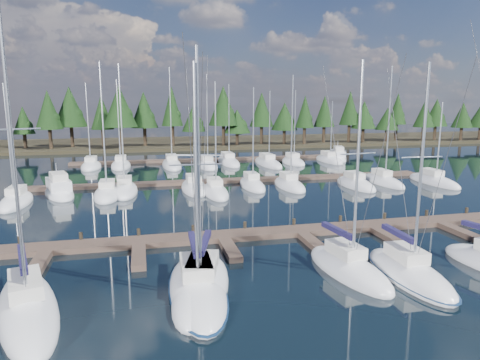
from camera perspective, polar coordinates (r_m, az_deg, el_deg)
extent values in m
plane|color=black|center=(44.61, 2.33, -2.57)|extent=(260.00, 260.00, 0.00)
cube|color=#2C2618|center=(103.01, -6.53, 4.97)|extent=(220.00, 30.00, 0.60)
cube|color=#4F3D31|center=(33.53, 7.77, -6.73)|extent=(44.00, 2.00, 0.40)
cube|color=#4F3D31|center=(29.38, -25.31, -10.19)|extent=(0.90, 4.00, 0.40)
cube|color=#4F3D31|center=(28.66, -13.35, -9.95)|extent=(0.90, 4.00, 0.40)
cube|color=#4F3D31|center=(29.18, -1.33, -9.28)|extent=(0.90, 4.00, 0.40)
cube|color=#4F3D31|center=(30.88, 9.75, -8.31)|extent=(0.90, 4.00, 0.40)
cube|color=#4F3D31|center=(33.58, 19.32, -7.21)|extent=(0.90, 4.00, 0.40)
cube|color=#4F3D31|center=(37.07, 27.24, -6.15)|extent=(0.90, 4.00, 0.40)
cylinder|color=black|center=(33.46, -27.29, -7.43)|extent=(0.26, 0.26, 0.90)
cylinder|color=black|center=(32.67, -20.43, -7.32)|extent=(0.26, 0.26, 0.90)
cylinder|color=black|center=(32.37, -13.35, -7.09)|extent=(0.26, 0.26, 0.90)
cylinder|color=black|center=(32.55, -6.25, -6.76)|extent=(0.26, 0.26, 0.90)
cylinder|color=black|center=(33.22, 0.66, -6.34)|extent=(0.26, 0.26, 0.90)
cylinder|color=black|center=(34.35, 7.19, -5.86)|extent=(0.26, 0.26, 0.90)
cylinder|color=black|center=(35.89, 13.23, -5.35)|extent=(0.26, 0.26, 0.90)
cylinder|color=black|center=(37.79, 18.70, -4.83)|extent=(0.26, 0.26, 0.90)
cylinder|color=black|center=(40.00, 23.60, -4.33)|extent=(0.26, 0.26, 0.90)
cylinder|color=black|center=(42.48, 27.96, -3.85)|extent=(0.26, 0.26, 0.90)
cube|color=#4F3D31|center=(54.07, -0.46, -0.03)|extent=(50.00, 1.80, 0.40)
cube|color=#4F3D31|center=(73.48, -3.85, 2.74)|extent=(46.00, 1.80, 0.40)
ellipsoid|color=white|center=(23.72, -26.42, -15.39)|extent=(5.26, 10.28, 1.90)
cube|color=silver|center=(23.70, -26.72, -12.27)|extent=(2.27, 3.46, 0.70)
cylinder|color=silver|center=(21.13, -28.12, 4.05)|extent=(0.20, 0.20, 14.30)
cylinder|color=silver|center=(24.56, -26.99, -9.63)|extent=(1.31, 4.24, 0.12)
cube|color=#1A163C|center=(24.51, -27.02, -9.30)|extent=(1.48, 4.11, 0.30)
cylinder|color=silver|center=(21.08, -28.28, 5.98)|extent=(2.32, 0.72, 0.07)
cylinder|color=#3F3F44|center=(19.03, -27.95, 3.03)|extent=(1.20, 4.14, 14.61)
cylinder|color=#3F3F44|center=(23.77, -28.21, 4.26)|extent=(1.47, 5.10, 14.61)
ellipsoid|color=white|center=(23.48, -5.72, -14.56)|extent=(3.21, 9.33, 1.90)
cube|color=silver|center=(23.42, -5.88, -11.42)|extent=(1.70, 3.01, 0.70)
cylinder|color=silver|center=(21.13, -5.91, 0.59)|extent=(0.17, 0.17, 10.91)
cylinder|color=silver|center=(24.19, -6.16, -8.81)|extent=(0.26, 4.06, 0.12)
cube|color=#1A163C|center=(24.14, -6.16, -8.47)|extent=(0.48, 3.89, 0.30)
cylinder|color=silver|center=(21.04, -5.94, 2.05)|extent=(2.61, 0.16, 0.07)
cylinder|color=#3F3F44|center=(19.21, -5.36, -0.85)|extent=(0.17, 4.00, 11.22)
cylinder|color=#3F3F44|center=(23.56, -6.44, 1.23)|extent=(0.20, 4.92, 11.22)
ellipsoid|color=#0E2546|center=(23.45, -5.72, -14.40)|extent=(3.34, 9.70, 0.18)
ellipsoid|color=white|center=(23.73, -5.11, -14.26)|extent=(5.05, 9.40, 1.90)
cube|color=silver|center=(23.67, -5.02, -11.17)|extent=(2.24, 3.18, 0.70)
cylinder|color=silver|center=(21.36, -5.55, 1.75)|extent=(0.20, 0.20, 11.68)
cylinder|color=silver|center=(24.41, -4.73, -8.60)|extent=(1.15, 3.85, 0.12)
cube|color=#1A163C|center=(24.36, -4.74, -8.27)|extent=(1.33, 3.73, 0.30)
cylinder|color=silver|center=(21.28, -5.58, 3.31)|extent=(2.45, 0.73, 0.07)
cylinder|color=#3F3F44|center=(19.50, -6.30, 0.45)|extent=(1.05, 3.76, 11.99)
cylinder|color=#3F3F44|center=(23.72, -4.78, 2.27)|extent=(1.28, 4.63, 11.99)
ellipsoid|color=white|center=(26.73, 14.25, -11.63)|extent=(3.52, 7.89, 1.90)
cube|color=silver|center=(26.60, 13.89, -8.96)|extent=(1.70, 2.60, 0.70)
cylinder|color=silver|center=(24.75, 15.42, 2.12)|extent=(0.18, 0.18, 11.25)
cylinder|color=silver|center=(27.08, 12.87, -6.90)|extent=(0.56, 3.34, 0.12)
cube|color=#1A163C|center=(27.04, 12.88, -6.59)|extent=(0.77, 3.22, 0.30)
cylinder|color=silver|center=(24.68, 15.49, 3.41)|extent=(2.26, 0.37, 0.07)
cylinder|color=#3F3F44|center=(23.49, 17.74, 1.19)|extent=(0.47, 3.28, 11.56)
cylinder|color=#3F3F44|center=(26.41, 12.84, 2.41)|extent=(0.57, 4.04, 11.56)
ellipsoid|color=white|center=(27.14, 21.57, -11.72)|extent=(2.90, 7.86, 1.90)
cube|color=silver|center=(27.03, 21.29, -9.08)|extent=(1.55, 2.53, 0.70)
cylinder|color=silver|center=(25.19, 23.03, 1.58)|extent=(0.16, 0.16, 11.07)
cylinder|color=silver|center=(27.54, 20.34, -7.01)|extent=(0.20, 3.43, 0.12)
cube|color=#1A163C|center=(27.50, 20.36, -6.71)|extent=(0.43, 3.28, 0.30)
cylinder|color=silver|center=(25.12, 23.12, 2.83)|extent=(2.44, 0.13, 0.07)
cylinder|color=#3F3F44|center=(23.87, 25.26, 0.60)|extent=(0.11, 3.38, 11.38)
cylinder|color=#3F3F44|center=(26.91, 20.53, 1.95)|extent=(0.13, 4.16, 11.38)
ellipsoid|color=#0E2546|center=(27.11, 21.58, -11.58)|extent=(3.02, 8.18, 0.18)
ellipsoid|color=white|center=(47.84, -27.68, -2.70)|extent=(2.60, 7.98, 1.90)
cube|color=silver|center=(47.98, -27.69, -1.20)|extent=(1.43, 2.55, 0.70)
cylinder|color=silver|center=(46.56, -28.46, 4.68)|extent=(0.16, 0.16, 10.76)
ellipsoid|color=white|center=(47.91, -17.26, -1.94)|extent=(2.77, 7.87, 1.90)
cube|color=silver|center=(48.06, -17.31, -0.45)|extent=(1.52, 2.52, 0.70)
cylinder|color=silver|center=(46.55, -17.79, 6.80)|extent=(0.16, 0.16, 12.96)
ellipsoid|color=white|center=(49.44, -15.09, -1.46)|extent=(2.76, 8.77, 1.90)
cube|color=silver|center=(49.65, -15.14, 0.00)|extent=(1.52, 2.81, 0.70)
cylinder|color=silver|center=(48.07, -15.52, 7.01)|extent=(0.16, 0.16, 12.94)
ellipsoid|color=white|center=(49.41, -6.11, -1.16)|extent=(2.82, 8.74, 1.90)
cube|color=silver|center=(49.61, -6.20, 0.30)|extent=(1.55, 2.80, 0.70)
cylinder|color=silver|center=(48.15, -6.18, 5.36)|extent=(0.16, 0.16, 9.63)
ellipsoid|color=white|center=(47.08, -3.28, -1.70)|extent=(2.52, 8.15, 1.90)
cube|color=silver|center=(47.23, -3.38, -0.17)|extent=(1.38, 2.61, 0.70)
cylinder|color=silver|center=(45.76, -3.28, 6.04)|extent=(0.16, 0.16, 11.08)
ellipsoid|color=white|center=(50.74, 1.63, -0.79)|extent=(2.46, 7.72, 1.90)
cube|color=silver|center=(50.89, 1.53, 0.61)|extent=(1.35, 2.47, 0.70)
cylinder|color=silver|center=(49.53, 1.78, 6.11)|extent=(0.16, 0.16, 10.59)
ellipsoid|color=white|center=(51.02, 6.61, -0.80)|extent=(2.69, 7.98, 1.90)
cube|color=silver|center=(51.17, 6.49, 0.61)|extent=(1.48, 2.55, 0.70)
cylinder|color=silver|center=(49.77, 6.93, 6.86)|extent=(0.16, 0.16, 11.97)
ellipsoid|color=white|center=(52.95, 15.15, -0.68)|extent=(2.81, 8.12, 1.90)
cube|color=silver|center=(53.09, 15.01, 0.67)|extent=(1.55, 2.60, 0.70)
cylinder|color=silver|center=(51.77, 15.71, 6.38)|extent=(0.16, 0.16, 11.43)
ellipsoid|color=white|center=(55.90, 18.54, -0.29)|extent=(2.43, 8.58, 1.90)
cube|color=silver|center=(56.06, 18.38, 1.00)|extent=(1.34, 2.75, 0.70)
cylinder|color=silver|center=(54.71, 19.23, 7.29)|extent=(0.16, 0.16, 13.15)
ellipsoid|color=white|center=(58.31, 24.39, -0.26)|extent=(2.60, 9.13, 1.90)
cube|color=silver|center=(58.47, 24.21, 0.98)|extent=(1.43, 2.92, 0.70)
cylinder|color=silver|center=(57.28, 25.07, 4.89)|extent=(0.16, 0.16, 8.94)
ellipsoid|color=white|center=(69.20, -19.23, 1.65)|extent=(2.89, 7.96, 1.90)
cube|color=silver|center=(69.43, -19.26, 2.68)|extent=(1.59, 2.55, 0.70)
cylinder|color=silver|center=(68.17, -19.61, 7.17)|extent=(0.16, 0.16, 11.69)
ellipsoid|color=white|center=(68.87, -15.59, 1.81)|extent=(2.92, 8.72, 1.90)
cube|color=silver|center=(69.14, -15.62, 2.85)|extent=(1.61, 2.79, 0.70)
cylinder|color=silver|center=(67.78, -15.90, 7.62)|extent=(0.16, 0.16, 12.30)
ellipsoid|color=white|center=(68.03, -9.08, 1.97)|extent=(2.89, 11.52, 1.90)
cube|color=silver|center=(68.44, -9.14, 3.03)|extent=(1.59, 3.68, 0.70)
cylinder|color=silver|center=(66.76, -9.24, 8.60)|extent=(0.16, 0.16, 14.06)
ellipsoid|color=white|center=(66.52, -4.37, 1.88)|extent=(2.88, 8.68, 1.90)
cube|color=silver|center=(66.77, -4.44, 2.95)|extent=(1.58, 2.78, 0.70)
cylinder|color=silver|center=(65.40, -4.40, 8.20)|extent=(0.16, 0.16, 13.01)
ellipsoid|color=white|center=(70.41, -1.55, 2.38)|extent=(2.90, 11.69, 1.90)
cube|color=silver|center=(70.82, -1.65, 3.41)|extent=(1.59, 3.74, 0.70)
cylinder|color=silver|center=(69.21, -1.48, 7.82)|extent=(0.16, 0.16, 11.72)
ellipsoid|color=white|center=(68.97, 3.75, 2.19)|extent=(2.99, 11.60, 1.90)
cube|color=silver|center=(69.36, 3.63, 3.24)|extent=(1.64, 3.71, 0.70)
cylinder|color=silver|center=(67.81, 3.96, 7.29)|extent=(0.16, 0.16, 10.64)
ellipsoid|color=white|center=(70.50, 7.10, 2.31)|extent=(2.99, 7.30, 1.90)
cube|color=silver|center=(70.69, 7.02, 3.32)|extent=(1.64, 2.33, 0.70)
cylinder|color=silver|center=(69.56, 7.32, 7.35)|extent=(0.16, 0.16, 10.75)
ellipsoid|color=white|center=(73.78, 11.79, 2.53)|extent=(2.75, 9.04, 1.90)
cube|color=silver|center=(74.04, 11.68, 3.50)|extent=(1.51, 2.89, 0.70)
cylinder|color=silver|center=(72.85, 12.10, 6.69)|extent=(0.16, 0.16, 9.08)
ellipsoid|color=white|center=(50.51, -22.96, -1.74)|extent=(5.16, 8.71, 1.65)
cube|color=white|center=(50.30, -23.05, -0.53)|extent=(3.36, 4.96, 1.10)
cube|color=silver|center=(49.74, -23.05, 0.43)|extent=(2.33, 3.22, 0.83)
cylinder|color=silver|center=(50.88, -23.30, 1.25)|extent=(0.10, 0.10, 1.47)
ellipsoid|color=white|center=(76.15, 12.92, 2.69)|extent=(4.93, 8.32, 1.58)
cube|color=white|center=(76.02, 12.95, 3.47)|extent=(3.21, 4.74, 1.05)
cube|color=silver|center=(75.54, 13.02, 4.09)|extent=(2.23, 3.07, 0.79)
cylinder|color=silver|center=(76.65, 12.91, 4.58)|extent=(0.10, 0.10, 1.40)
cylinder|color=black|center=(98.44, -26.73, 4.69)|extent=(0.70, 0.70, 2.87)
cone|color=black|center=(98.19, -26.93, 7.14)|extent=(4.26, 4.26, 5.59)
ellipsoid|color=black|center=(98.13, -26.59, 6.42)|extent=(2.55, 2.55, 2.55)
cylinder|color=black|center=(94.11, -23.94, 5.02)|extent=(0.70, 0.70, 3.96)
cone|color=black|center=(93.83, -24.21, 8.56)|extent=(5.23, 5.23, 7.69)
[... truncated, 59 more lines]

